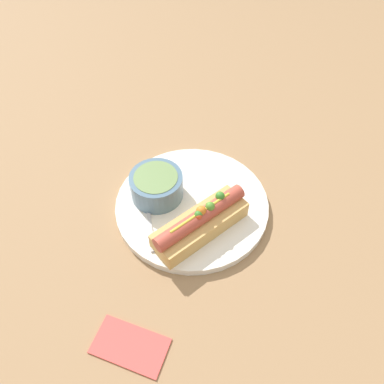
# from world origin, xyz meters

# --- Properties ---
(ground_plane) EXTENTS (4.00, 4.00, 0.00)m
(ground_plane) POSITION_xyz_m (0.00, 0.00, 0.00)
(ground_plane) COLOR #93704C
(dinner_plate) EXTENTS (0.29, 0.29, 0.02)m
(dinner_plate) POSITION_xyz_m (0.00, 0.00, 0.01)
(dinner_plate) COLOR white
(dinner_plate) RESTS_ON ground_plane
(hot_dog) EXTENTS (0.19, 0.11, 0.06)m
(hot_dog) POSITION_xyz_m (-0.01, -0.06, 0.04)
(hot_dog) COLOR tan
(hot_dog) RESTS_ON dinner_plate
(soup_bowl) EXTENTS (0.10, 0.10, 0.05)m
(soup_bowl) POSITION_xyz_m (-0.06, 0.04, 0.04)
(soup_bowl) COLOR slate
(soup_bowl) RESTS_ON dinner_plate
(spoon) EXTENTS (0.05, 0.17, 0.01)m
(spoon) POSITION_xyz_m (-0.08, 0.05, 0.02)
(spoon) COLOR #B7B7BC
(spoon) RESTS_ON dinner_plate
(napkin) EXTENTS (0.12, 0.12, 0.01)m
(napkin) POSITION_xyz_m (-0.17, -0.21, 0.00)
(napkin) COLOR #E04C47
(napkin) RESTS_ON ground_plane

